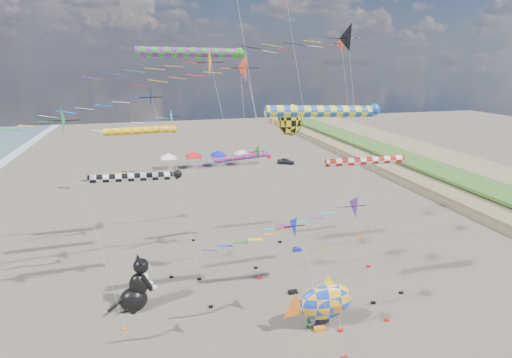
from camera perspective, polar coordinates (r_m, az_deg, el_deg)
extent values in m
cylinder|color=#B2B2B2|center=(29.38, 1.83, 1.17)|extent=(3.55, 0.02, 25.67)
cube|color=black|center=(35.39, 4.53, -18.95)|extent=(0.36, 0.24, 0.20)
cone|color=#F34B1F|center=(30.02, 0.97, 15.66)|extent=(2.26, 2.42, 2.50)
cylinder|color=#B2B2B2|center=(32.28, 3.93, -2.56)|extent=(3.59, 0.02, 20.17)
cube|color=black|center=(37.26, 6.33, -17.00)|extent=(0.36, 0.24, 0.20)
cone|color=#0E3BC5|center=(30.33, -11.25, 11.48)|extent=(1.76, 1.89, 1.94)
cylinder|color=#B2B2B2|center=(32.40, -8.67, -4.57)|extent=(1.96, 0.02, 18.11)
cube|color=black|center=(36.63, -6.47, -17.65)|extent=(0.36, 0.24, 0.20)
cylinder|color=#B2B2B2|center=(41.85, 8.62, 6.49)|extent=(3.50, 0.02, 27.00)
cube|color=black|center=(46.68, 9.90, -9.87)|extent=(0.36, 0.24, 0.20)
cone|color=#149244|center=(29.58, -25.02, 7.34)|extent=(2.13, 2.28, 2.36)
cylinder|color=#B2B2B2|center=(31.60, -21.39, -7.54)|extent=(2.05, 0.02, 16.66)
cube|color=black|center=(35.49, -18.23, -19.71)|extent=(0.36, 0.24, 0.20)
cone|color=black|center=(38.11, 15.63, 18.90)|extent=(2.55, 2.73, 2.82)
cylinder|color=#B2B2B2|center=(39.66, 15.70, 2.28)|extent=(2.12, 0.02, 22.60)
cube|color=black|center=(44.13, 15.77, -11.90)|extent=(0.36, 0.24, 0.20)
cone|color=#25ACDB|center=(42.34, -9.31, 8.83)|extent=(1.72, 1.84, 1.90)
cylinder|color=#B2B2B2|center=(44.17, -6.37, -0.82)|extent=(3.89, 0.02, 15.15)
cube|color=black|center=(47.19, -3.74, -9.35)|extent=(0.36, 0.24, 0.20)
cone|color=#4E1D98|center=(30.88, 16.83, -3.46)|extent=(1.79, 1.92, 1.98)
cylinder|color=#B2B2B2|center=(33.43, 17.54, -11.73)|extent=(1.97, 0.02, 10.44)
cube|color=black|center=(36.52, 18.19, -18.58)|extent=(0.36, 0.24, 0.20)
cone|color=#FF9A0C|center=(34.24, -5.01, 16.37)|extent=(2.39, 2.56, 2.64)
cylinder|color=#B2B2B2|center=(36.05, -2.00, -0.16)|extent=(3.36, 0.02, 20.58)
cube|color=black|center=(40.50, 0.52, -13.95)|extent=(0.36, 0.24, 0.20)
cone|color=yellow|center=(37.44, -16.53, 0.86)|extent=(1.41, 1.51, 1.56)
cylinder|color=#B2B2B2|center=(39.18, -14.18, -6.77)|extent=(2.34, 0.02, 10.97)
cube|color=black|center=(41.55, -12.02, -13.50)|extent=(0.36, 0.24, 0.20)
cone|color=#0B29E2|center=(25.39, 6.83, -7.64)|extent=(1.56, 1.67, 1.72)
cylinder|color=#B2B2B2|center=(28.46, 9.89, -16.67)|extent=(3.52, 0.02, 10.25)
cube|color=black|center=(32.09, 12.52, -23.62)|extent=(0.36, 0.24, 0.20)
cone|color=#DC4416|center=(45.88, 14.46, 18.31)|extent=(2.11, 2.26, 2.33)
cylinder|color=#B2B2B2|center=(47.25, 14.58, 4.48)|extent=(2.05, 0.02, 22.50)
cube|color=black|center=(51.09, 14.69, -7.80)|extent=(0.36, 0.24, 0.20)
cone|color=#198613|center=(41.58, 1.54, 4.13)|extent=(1.57, 1.68, 1.73)
cylinder|color=#B2B2B2|center=(43.70, 3.66, -3.30)|extent=(3.48, 0.02, 11.74)
cube|color=black|center=(46.48, 5.58, -9.81)|extent=(0.36, 0.24, 0.20)
cylinder|color=orange|center=(44.75, -16.33, 6.65)|extent=(7.28, 0.79, 0.79)
sphere|color=orange|center=(44.80, -11.65, 6.98)|extent=(0.83, 0.83, 0.83)
cylinder|color=#B2B2B2|center=(46.39, -10.26, -1.21)|extent=(1.52, 0.02, 13.50)
cube|color=black|center=(48.83, -8.98, -8.61)|extent=(0.36, 0.24, 0.20)
cylinder|color=red|center=(33.21, 15.32, 2.53)|extent=(6.61, 0.64, 0.64)
sphere|color=red|center=(34.97, 20.02, 2.79)|extent=(0.67, 0.67, 0.67)
cylinder|color=#B2B2B2|center=(37.32, 20.02, -6.84)|extent=(1.52, 0.02, 12.93)
cube|color=black|center=(40.54, 20.03, -15.01)|extent=(0.36, 0.24, 0.20)
cylinder|color=#1C9B1F|center=(35.96, -9.56, 17.39)|extent=(8.77, 0.85, 0.85)
sphere|color=#1C9B1F|center=(36.67, -2.40, 17.57)|extent=(0.89, 0.89, 0.89)
cylinder|color=#B2B2B2|center=(38.12, -1.11, 1.34)|extent=(1.52, 0.02, 21.32)
cube|color=black|center=(42.27, -0.02, -12.56)|extent=(0.36, 0.24, 0.20)
cylinder|color=#1252B6|center=(29.85, 9.38, 9.52)|extent=(8.56, 0.87, 0.87)
sphere|color=#1252B6|center=(31.84, 16.52, 9.48)|extent=(0.91, 0.91, 0.91)
cylinder|color=#B2B2B2|center=(34.21, 16.45, -4.86)|extent=(1.52, 0.02, 17.08)
cube|color=black|center=(38.34, 16.41, -16.59)|extent=(0.36, 0.24, 0.20)
cylinder|color=red|center=(43.22, -2.06, 3.12)|extent=(6.10, 0.59, 0.59)
sphere|color=red|center=(43.98, 1.82, 3.36)|extent=(0.62, 0.62, 0.62)
cylinder|color=#B2B2B2|center=(45.68, 2.66, -3.12)|extent=(1.52, 0.02, 10.66)
cube|color=black|center=(47.88, 3.44, -8.95)|extent=(0.36, 0.24, 0.20)
cylinder|color=black|center=(36.38, -17.04, 0.26)|extent=(7.51, 0.74, 0.74)
sphere|color=black|center=(36.41, -11.14, 0.69)|extent=(0.77, 0.77, 0.77)
cylinder|color=#B2B2B2|center=(38.25, -9.57, -7.11)|extent=(1.52, 0.02, 10.90)
cube|color=black|center=(40.71, -8.12, -13.95)|extent=(0.36, 0.24, 0.20)
ellipsoid|color=yellow|center=(33.80, 4.96, 8.37)|extent=(2.20, 0.40, 2.64)
cone|color=yellow|center=(33.33, 2.50, 8.30)|extent=(0.12, 1.80, 1.80)
cylinder|color=#B2B2B2|center=(35.23, 6.73, -4.71)|extent=(2.03, 2.03, 15.87)
cube|color=black|center=(38.28, 8.35, -16.10)|extent=(0.36, 0.24, 0.20)
ellipsoid|color=blue|center=(33.61, 9.83, -16.84)|extent=(4.79, 2.35, 3.08)
cone|color=orange|center=(32.71, 5.36, -17.67)|extent=(2.26, 0.37, 2.26)
cone|color=yellow|center=(32.88, 10.30, -14.52)|extent=(1.64, 0.28, 1.64)
cylinder|color=#B2B2B2|center=(34.44, 11.86, -18.84)|extent=(0.28, 1.04, 1.76)
cube|color=red|center=(34.48, 11.99, -20.37)|extent=(0.36, 0.24, 0.20)
imported|color=gray|center=(36.90, 7.94, -16.20)|extent=(0.67, 0.59, 1.53)
imported|color=#1B8132|center=(33.93, 7.59, -19.82)|extent=(0.63, 0.53, 1.15)
imported|color=#2021AA|center=(34.26, 8.86, -19.67)|extent=(0.48, 0.61, 0.97)
cube|color=black|center=(38.40, 5.32, -15.77)|extent=(0.90, 0.44, 0.30)
cube|color=#1419C9|center=(46.07, 5.96, -10.01)|extent=(0.90, 0.44, 0.30)
cube|color=orange|center=(34.28, 9.06, -20.35)|extent=(0.90, 0.44, 0.30)
cube|color=white|center=(81.12, -12.37, 2.91)|extent=(3.00, 3.00, 0.15)
pyramid|color=white|center=(80.89, -12.42, 3.64)|extent=(4.20, 4.20, 1.00)
cylinder|color=#999999|center=(80.08, -13.20, 1.84)|extent=(0.08, 0.08, 2.20)
cylinder|color=#999999|center=(80.18, -11.35, 1.97)|extent=(0.08, 0.08, 2.20)
cylinder|color=#999999|center=(82.60, -13.27, 2.27)|extent=(0.08, 0.08, 2.20)
cylinder|color=#999999|center=(82.70, -11.48, 2.40)|extent=(0.08, 0.08, 2.20)
cube|color=red|center=(81.47, -8.86, 3.16)|extent=(3.00, 3.00, 0.15)
pyramid|color=red|center=(81.24, -8.89, 3.88)|extent=(4.20, 4.20, 1.00)
cylinder|color=#999999|center=(80.35, -9.64, 2.09)|extent=(0.08, 0.08, 2.20)
cylinder|color=#999999|center=(80.62, -7.80, 2.22)|extent=(0.08, 0.08, 2.20)
cylinder|color=#999999|center=(82.87, -9.82, 2.52)|extent=(0.08, 0.08, 2.20)
cylinder|color=#999999|center=(83.13, -8.04, 2.64)|extent=(0.08, 0.08, 2.20)
cube|color=#121EBC|center=(82.12, -5.39, 3.39)|extent=(3.00, 3.00, 0.15)
pyramid|color=#121EBC|center=(81.89, -5.41, 4.10)|extent=(4.20, 4.20, 1.00)
cylinder|color=#999999|center=(80.94, -6.12, 2.34)|extent=(0.08, 0.08, 2.20)
cylinder|color=#999999|center=(81.36, -4.31, 2.46)|extent=(0.08, 0.08, 2.20)
cylinder|color=#999999|center=(83.43, -6.40, 2.75)|extent=(0.08, 0.08, 2.20)
cylinder|color=#999999|center=(83.84, -4.64, 2.87)|extent=(0.08, 0.08, 2.20)
cube|color=silver|center=(83.07, -1.98, 3.60)|extent=(3.00, 3.00, 0.15)
pyramid|color=silver|center=(82.84, -1.99, 4.31)|extent=(4.20, 4.20, 1.00)
cylinder|color=#999999|center=(81.82, -2.66, 2.57)|extent=(0.08, 0.08, 2.20)
cylinder|color=#999999|center=(82.39, -0.89, 2.68)|extent=(0.08, 0.08, 2.20)
cylinder|color=#999999|center=(84.29, -3.04, 2.97)|extent=(0.08, 0.08, 2.20)
cylinder|color=#999999|center=(84.85, -1.32, 3.08)|extent=(0.08, 0.08, 2.20)
imported|color=#26262D|center=(84.00, 4.29, 2.55)|extent=(3.81, 3.00, 1.21)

